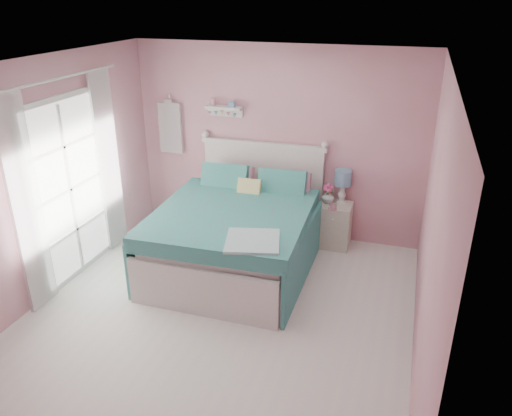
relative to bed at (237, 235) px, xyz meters
The scene contains 13 objects.
floor 1.21m from the bed, 81.30° to the right, with size 4.50×4.50×0.00m, color white.
room_shell 1.62m from the bed, 81.30° to the right, with size 4.50×4.50×4.50m.
bed is the anchor object (origin of this frame).
nightstand 1.41m from the bed, 40.36° to the left, with size 0.42×0.41×0.60m.
table_lamp 1.59m from the bed, 42.35° to the left, with size 0.22×0.22×0.45m.
vase 1.36m from the bed, 44.70° to the left, with size 0.16×0.16×0.17m, color silver.
teacup 1.30m from the bed, 35.19° to the left, with size 0.10×0.10×0.07m, color pink.
roses 1.38m from the bed, 44.64° to the left, with size 0.14×0.11×0.12m.
wall_shelf 1.78m from the bed, 117.23° to the left, with size 0.50×0.15×0.25m.
hanging_dress 1.99m from the bed, 142.37° to the left, with size 0.34×0.03×0.72m, color white.
french_door 2.04m from the bed, 158.28° to the right, with size 0.04×1.32×2.16m.
curtain_near 2.40m from the bed, 140.13° to the right, with size 0.04×0.40×2.32m, color white.
curtain_far 1.90m from the bed, behind, with size 0.04×0.40×2.32m, color white.
Camera 1 is at (1.74, -4.06, 3.20)m, focal length 35.00 mm.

